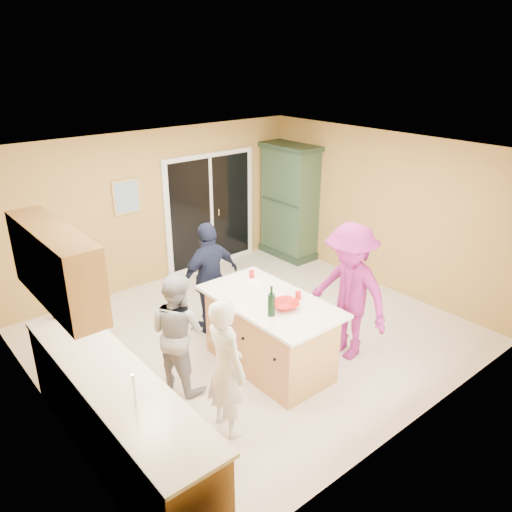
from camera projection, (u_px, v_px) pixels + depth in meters
floor at (252, 335)px, 7.10m from camera, size 5.50×5.50×0.00m
ceiling at (252, 152)px, 6.10m from camera, size 5.50×5.00×0.10m
wall_back at (158, 208)px, 8.37m from camera, size 5.50×0.10×2.60m
wall_front at (416, 324)px, 4.82m from camera, size 5.50×0.10×2.60m
wall_left at (39, 316)px, 4.97m from camera, size 0.10×5.00×2.60m
wall_right at (381, 211)px, 8.22m from camera, size 0.10×5.00×2.60m
left_cabinet_run at (123, 426)px, 4.72m from camera, size 0.65×3.05×1.24m
upper_cabinets at (55, 265)px, 4.71m from camera, size 0.35×1.60×0.75m
sliding_door at (211, 211)px, 9.06m from camera, size 1.90×0.07×2.10m
framed_picture at (126, 197)px, 7.91m from camera, size 0.46×0.04×0.56m
kitchen_island at (269, 335)px, 6.25m from camera, size 0.98×1.81×0.95m
green_hutch at (290, 203)px, 9.51m from camera, size 0.62×1.18×2.17m
woman_white at (226, 367)px, 5.07m from camera, size 0.40×0.58×1.54m
woman_grey at (178, 332)px, 5.78m from camera, size 0.73×0.84×1.47m
woman_navy at (210, 278)px, 6.97m from camera, size 0.97×0.43×1.62m
woman_magenta at (349, 292)px, 6.33m from camera, size 0.71×1.19×1.82m
serving_bowl at (285, 305)px, 5.85m from camera, size 0.39×0.39×0.08m
tulip_vase at (54, 302)px, 5.58m from camera, size 0.22×0.15×0.40m
tumbler_near at (298, 295)px, 6.05m from camera, size 0.09×0.09×0.10m
tumbler_far at (252, 274)px, 6.63m from camera, size 0.08×0.08×0.10m
wine_bottle at (271, 304)px, 5.65m from camera, size 0.08×0.08×0.37m
white_plate at (255, 283)px, 6.48m from camera, size 0.25×0.25×0.01m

